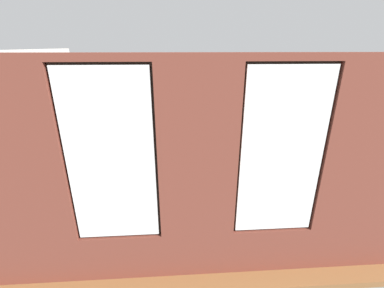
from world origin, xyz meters
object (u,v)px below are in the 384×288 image
(table_plant_small, at_px, (212,161))
(potted_plant_by_left_couch, at_px, (257,147))
(couch_left, at_px, (291,167))
(potted_plant_corner_near_left, at_px, (270,136))
(couch_by_window, at_px, (173,224))
(papasan_chair, at_px, (173,144))
(potted_plant_foreground_right, at_px, (97,134))
(candle_jar, at_px, (203,167))
(tv_flatscreen, at_px, (55,156))
(cup_ceramic, at_px, (191,165))
(media_console, at_px, (60,181))
(remote_silver, at_px, (183,170))
(potted_plant_corner_far_left, at_px, (354,212))
(coffee_table, at_px, (198,170))

(table_plant_small, distance_m, potted_plant_by_left_couch, 2.06)
(couch_left, xyz_separation_m, potted_plant_corner_near_left, (-0.15, -1.94, 0.15))
(couch_by_window, xyz_separation_m, papasan_chair, (0.00, -3.40, 0.11))
(potted_plant_foreground_right, bearing_deg, potted_plant_by_left_couch, 174.79)
(candle_jar, height_order, tv_flatscreen, tv_flatscreen)
(potted_plant_by_left_couch, bearing_deg, candle_jar, 41.47)
(potted_plant_by_left_couch, bearing_deg, cup_ceramic, 34.28)
(cup_ceramic, xyz_separation_m, potted_plant_foreground_right, (2.67, -1.81, 0.23))
(table_plant_small, relative_size, media_console, 0.17)
(couch_by_window, distance_m, papasan_chair, 3.40)
(couch_left, relative_size, potted_plant_corner_near_left, 2.79)
(remote_silver, relative_size, tv_flatscreen, 0.15)
(potted_plant_foreground_right, bearing_deg, couch_left, 159.62)
(potted_plant_by_left_couch, bearing_deg, potted_plant_corner_near_left, -138.97)
(remote_silver, distance_m, potted_plant_corner_far_left, 3.40)
(couch_left, height_order, candle_jar, couch_left)
(remote_silver, xyz_separation_m, potted_plant_by_left_couch, (-2.25, -1.58, -0.13))
(potted_plant_foreground_right, bearing_deg, tv_flatscreen, 81.73)
(remote_silver, bearing_deg, table_plant_small, 22.79)
(papasan_chair, bearing_deg, potted_plant_foreground_right, -10.71)
(cup_ceramic, bearing_deg, potted_plant_corner_near_left, -144.18)
(couch_left, bearing_deg, potted_plant_foreground_right, -112.82)
(couch_left, bearing_deg, potted_plant_by_left_couch, -167.17)
(potted_plant_corner_far_left, bearing_deg, table_plant_small, -45.82)
(remote_silver, relative_size, potted_plant_corner_near_left, 0.23)
(coffee_table, bearing_deg, cup_ceramic, -29.73)
(cup_ceramic, relative_size, potted_plant_corner_far_left, 0.06)
(remote_silver, bearing_deg, tv_flatscreen, -173.87)
(table_plant_small, bearing_deg, coffee_table, 19.97)
(table_plant_small, xyz_separation_m, potted_plant_foreground_right, (3.16, -1.78, 0.15))
(coffee_table, relative_size, candle_jar, 11.85)
(coffee_table, relative_size, media_console, 0.98)
(candle_jar, height_order, table_plant_small, table_plant_small)
(potted_plant_by_left_couch, bearing_deg, table_plant_small, 41.25)
(media_console, bearing_deg, papasan_chair, -146.97)
(cup_ceramic, relative_size, table_plant_small, 0.38)
(tv_flatscreen, height_order, potted_plant_corner_far_left, potted_plant_corner_far_left)
(cup_ceramic, distance_m, potted_plant_corner_near_left, 3.18)
(couch_by_window, distance_m, couch_left, 3.45)
(potted_plant_corner_near_left, bearing_deg, table_plant_small, 41.19)
(media_console, relative_size, potted_plant_corner_near_left, 1.69)
(papasan_chair, distance_m, potted_plant_corner_far_left, 4.63)
(couch_left, xyz_separation_m, papasan_chair, (2.86, -1.47, 0.11))
(potted_plant_corner_far_left, xyz_separation_m, potted_plant_by_left_couch, (0.55, -3.50, -0.22))
(coffee_table, xyz_separation_m, media_console, (3.12, 0.17, -0.10))
(couch_by_window, xyz_separation_m, potted_plant_corner_near_left, (-3.01, -3.87, 0.15))
(couch_left, bearing_deg, cup_ceramic, -94.33)
(coffee_table, xyz_separation_m, tv_flatscreen, (3.12, 0.16, 0.52))
(remote_silver, height_order, tv_flatscreen, tv_flatscreen)
(potted_plant_by_left_couch, bearing_deg, potted_plant_corner_far_left, 98.96)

